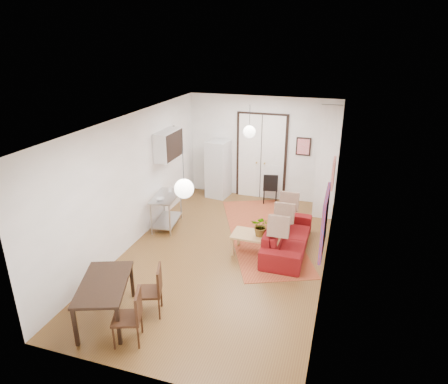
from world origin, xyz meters
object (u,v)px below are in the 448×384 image
(coffee_table, at_px, (256,237))
(kitchen_counter, at_px, (166,207))
(sofa, at_px, (287,237))
(dining_chair_far, at_px, (129,310))
(black_side_chair, at_px, (271,184))
(fridge, at_px, (218,169))
(dining_table, at_px, (104,287))
(dining_chair_near, at_px, (151,285))

(coffee_table, relative_size, kitchen_counter, 0.91)
(sofa, bearing_deg, dining_chair_far, 151.62)
(dining_chair_far, bearing_deg, black_side_chair, 150.71)
(fridge, bearing_deg, black_side_chair, 10.71)
(coffee_table, bearing_deg, dining_table, -123.23)
(sofa, height_order, dining_table, dining_table)
(coffee_table, relative_size, fridge, 0.63)
(dining_table, bearing_deg, fridge, 89.82)
(sofa, xyz_separation_m, dining_table, (-2.46, -3.21, 0.32))
(sofa, height_order, black_side_chair, black_side_chair)
(coffee_table, xyz_separation_m, dining_chair_near, (-1.25, -2.39, 0.11))
(fridge, bearing_deg, kitchen_counter, -95.82)
(dining_chair_far, bearing_deg, sofa, 131.49)
(dining_chair_near, bearing_deg, dining_chair_far, -20.29)
(coffee_table, distance_m, dining_table, 3.39)
(sofa, bearing_deg, kitchen_counter, 84.96)
(fridge, bearing_deg, coffee_table, -49.90)
(sofa, bearing_deg, fridge, 43.71)
(dining_table, xyz_separation_m, black_side_chair, (1.57, 5.83, -0.13))
(coffee_table, xyz_separation_m, dining_table, (-1.85, -2.83, 0.24))
(dining_chair_near, xyz_separation_m, black_side_chair, (0.97, 5.39, -0.00))
(coffee_table, relative_size, dining_chair_near, 1.17)
(coffee_table, bearing_deg, sofa, 31.93)
(kitchen_counter, bearing_deg, coffee_table, -22.89)
(dining_chair_near, bearing_deg, fridge, 165.96)
(kitchen_counter, distance_m, black_side_chair, 3.17)
(fridge, height_order, black_side_chair, fridge)
(dining_chair_far, distance_m, black_side_chair, 6.17)
(fridge, distance_m, dining_chair_far, 6.05)
(coffee_table, xyz_separation_m, black_side_chair, (-0.29, 3.00, 0.11))
(dining_chair_far, bearing_deg, dining_chair_near, 159.71)
(kitchen_counter, xyz_separation_m, dining_chair_near, (1.14, -3.03, -0.00))
(kitchen_counter, height_order, black_side_chair, black_side_chair)
(fridge, relative_size, dining_chair_near, 1.86)
(sofa, relative_size, dining_table, 1.46)
(kitchen_counter, relative_size, dining_chair_far, 1.28)
(coffee_table, relative_size, black_side_chair, 1.19)
(kitchen_counter, relative_size, black_side_chair, 1.30)
(coffee_table, distance_m, dining_chair_near, 2.70)
(dining_chair_near, distance_m, dining_chair_far, 0.70)
(sofa, bearing_deg, coffee_table, 121.77)
(sofa, relative_size, fridge, 1.30)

